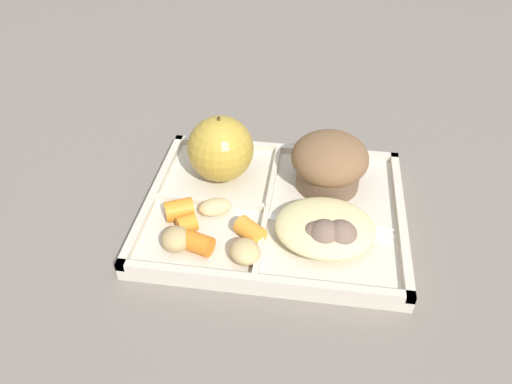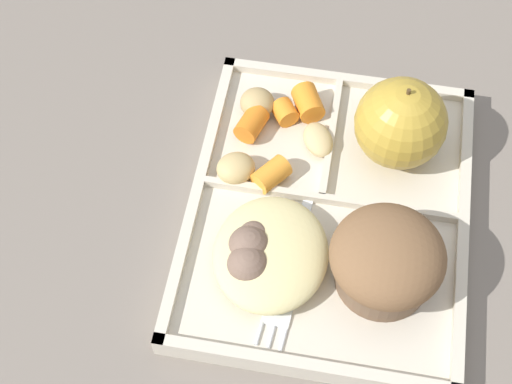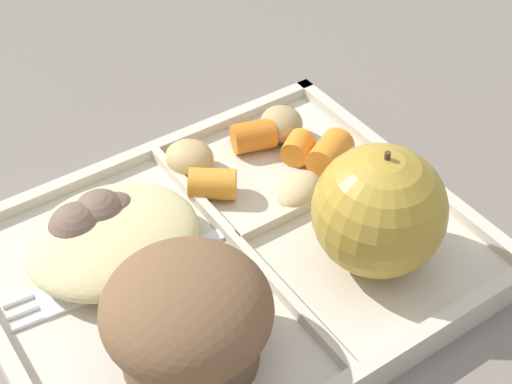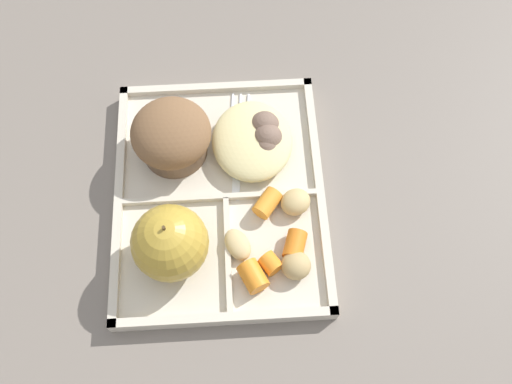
% 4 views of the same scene
% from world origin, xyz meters
% --- Properties ---
extents(ground, '(6.00, 6.00, 0.00)m').
position_xyz_m(ground, '(0.00, 0.00, 0.00)').
color(ground, slate).
extents(lunch_tray, '(0.31, 0.25, 0.02)m').
position_xyz_m(lunch_tray, '(-0.00, -0.00, 0.01)').
color(lunch_tray, beige).
rests_on(lunch_tray, ground).
extents(green_apple, '(0.08, 0.08, 0.09)m').
position_xyz_m(green_apple, '(-0.07, 0.05, 0.06)').
color(green_apple, '#B79333').
rests_on(green_apple, lunch_tray).
extents(bran_muffin, '(0.09, 0.09, 0.07)m').
position_xyz_m(bran_muffin, '(0.06, 0.05, 0.05)').
color(bran_muffin, brown).
rests_on(bran_muffin, lunch_tray).
extents(carrot_slice_diagonal, '(0.04, 0.04, 0.02)m').
position_xyz_m(carrot_slice_diagonal, '(-0.11, -0.03, 0.03)').
color(carrot_slice_diagonal, orange).
rests_on(carrot_slice_diagonal, lunch_tray).
extents(carrot_slice_center, '(0.04, 0.04, 0.02)m').
position_xyz_m(carrot_slice_center, '(-0.02, -0.05, 0.03)').
color(carrot_slice_center, orange).
rests_on(carrot_slice_center, lunch_tray).
extents(carrot_slice_small, '(0.04, 0.03, 0.02)m').
position_xyz_m(carrot_slice_small, '(-0.07, -0.08, 0.03)').
color(carrot_slice_small, orange).
rests_on(carrot_slice_small, lunch_tray).
extents(carrot_slice_tilted, '(0.03, 0.03, 0.02)m').
position_xyz_m(carrot_slice_tilted, '(-0.09, -0.05, 0.02)').
color(carrot_slice_tilted, orange).
rests_on(carrot_slice_tilted, lunch_tray).
extents(potato_chunk_corner, '(0.05, 0.05, 0.02)m').
position_xyz_m(potato_chunk_corner, '(-0.02, -0.09, 0.03)').
color(potato_chunk_corner, tan).
rests_on(potato_chunk_corner, lunch_tray).
extents(potato_chunk_golden, '(0.05, 0.04, 0.02)m').
position_xyz_m(potato_chunk_golden, '(-0.07, -0.02, 0.02)').
color(potato_chunk_golden, tan).
rests_on(potato_chunk_golden, lunch_tray).
extents(potato_chunk_large, '(0.04, 0.04, 0.03)m').
position_xyz_m(potato_chunk_large, '(-0.10, -0.08, 0.03)').
color(potato_chunk_large, tan).
rests_on(potato_chunk_large, lunch_tray).
extents(egg_noodle_pile, '(0.11, 0.10, 0.03)m').
position_xyz_m(egg_noodle_pile, '(0.06, -0.04, 0.03)').
color(egg_noodle_pile, beige).
rests_on(egg_noodle_pile, lunch_tray).
extents(meatball_back, '(0.04, 0.04, 0.04)m').
position_xyz_m(meatball_back, '(0.06, -0.06, 0.03)').
color(meatball_back, '#755B4C').
rests_on(meatball_back, lunch_tray).
extents(meatball_front, '(0.04, 0.04, 0.04)m').
position_xyz_m(meatball_front, '(0.08, -0.06, 0.03)').
color(meatball_front, '#755B4C').
rests_on(meatball_front, lunch_tray).
extents(meatball_center, '(0.03, 0.03, 0.03)m').
position_xyz_m(meatball_center, '(0.05, -0.06, 0.03)').
color(meatball_center, '#755B4C').
rests_on(meatball_center, lunch_tray).
extents(plastic_fork, '(0.15, 0.03, 0.00)m').
position_xyz_m(plastic_fork, '(0.07, -0.03, 0.02)').
color(plastic_fork, white).
rests_on(plastic_fork, lunch_tray).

